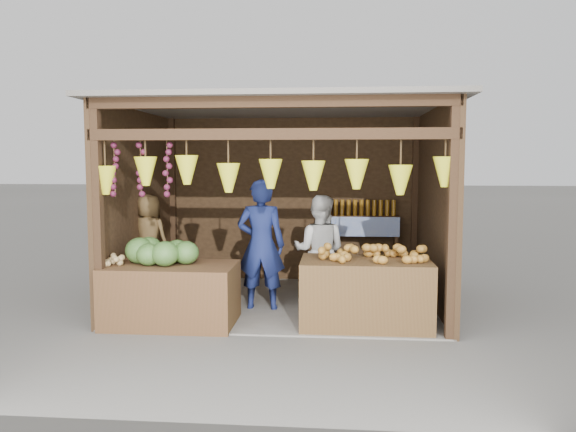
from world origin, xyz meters
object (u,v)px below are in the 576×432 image
Objects in this scene: woman_standing at (319,251)px; counter_right at (365,293)px; man_standing at (261,245)px; vendor_seated at (149,237)px; counter_left at (171,295)px.

counter_right is at bearing 130.27° from woman_standing.
vendor_seated is (-1.60, 0.36, 0.04)m from man_standing.
vendor_seated is at bearing -12.68° from man_standing.
counter_right is 3.11m from vendor_seated.
woman_standing is at bearing -164.74° from vendor_seated.
man_standing is 0.80m from woman_standing.
counter_right is at bearing 177.73° from vendor_seated.
counter_left is 2.26m from counter_right.
counter_left is 1.02× the size of woman_standing.
counter_right is 1.15m from woman_standing.
counter_left is 1.39m from vendor_seated.
vendor_seated is (-0.64, 1.12, 0.52)m from counter_left.
counter_left is 0.89× the size of man_standing.
counter_left is 2.03m from woman_standing.
counter_left is at bearing 41.13° from woman_standing.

